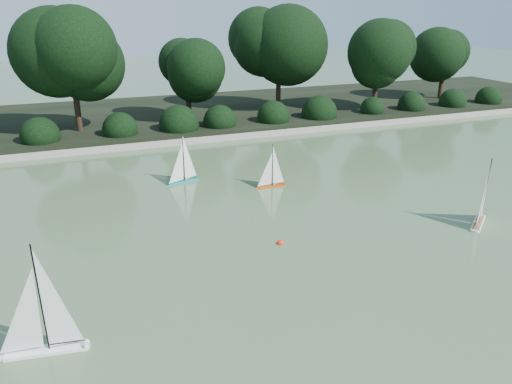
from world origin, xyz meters
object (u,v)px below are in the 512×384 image
at_px(sailboat_orange, 269,180).
at_px(sailboat_white_a, 35,336).
at_px(sailboat_teal, 181,175).
at_px(race_buoy, 280,244).
at_px(sailboat_white_b, 480,212).

bearing_deg(sailboat_orange, sailboat_white_a, -137.69).
distance_m(sailboat_orange, sailboat_teal, 2.32).
xyz_separation_m(sailboat_orange, race_buoy, (-1.04, -3.09, -0.19)).
height_order(sailboat_white_a, race_buoy, sailboat_white_a).
distance_m(sailboat_white_a, race_buoy, 4.74).
relative_size(sailboat_white_b, sailboat_orange, 1.33).
relative_size(sailboat_teal, race_buoy, 9.03).
height_order(sailboat_white_b, sailboat_teal, sailboat_white_b).
height_order(sailboat_white_b, race_buoy, sailboat_white_b).
bearing_deg(race_buoy, sailboat_white_b, -7.86).
xyz_separation_m(sailboat_white_b, sailboat_orange, (-3.36, 3.70, -0.06)).
xyz_separation_m(sailboat_orange, sailboat_teal, (-2.04, 1.12, 0.03)).
relative_size(sailboat_white_b, sailboat_teal, 1.14).
height_order(sailboat_orange, race_buoy, sailboat_orange).
bearing_deg(race_buoy, sailboat_teal, 103.35).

